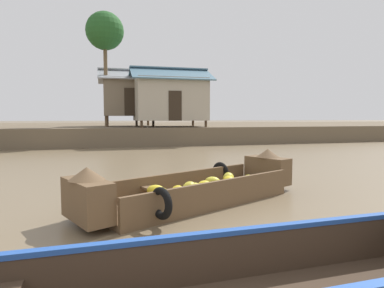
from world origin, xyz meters
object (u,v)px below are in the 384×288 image
at_px(banana_boat, 198,188).
at_px(stilt_house_mid_right, 170,99).
at_px(stilt_house_mid_left, 129,97).
at_px(palm_tree_near, 105,32).

bearing_deg(banana_boat, stilt_house_mid_right, 80.98).
relative_size(stilt_house_mid_left, palm_tree_near, 0.56).
xyz_separation_m(banana_boat, stilt_house_mid_right, (2.40, 15.10, 2.59)).
height_order(stilt_house_mid_right, palm_tree_near, palm_tree_near).
bearing_deg(palm_tree_near, stilt_house_mid_right, -11.51).
bearing_deg(stilt_house_mid_left, banana_boat, -89.73).
height_order(banana_boat, stilt_house_mid_right, stilt_house_mid_right).
height_order(banana_boat, palm_tree_near, palm_tree_near).
relative_size(banana_boat, stilt_house_mid_right, 0.97).
height_order(stilt_house_mid_left, palm_tree_near, palm_tree_near).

